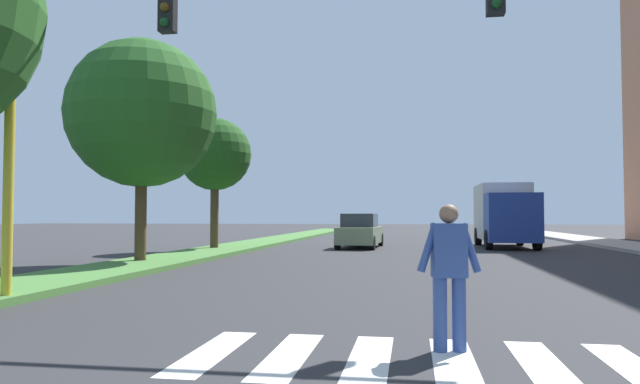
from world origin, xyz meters
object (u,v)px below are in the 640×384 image
Objects in this scene: sedan_midblock at (360,232)px; pedestrian_performer at (449,270)px; tree_far at (215,155)px; traffic_light_gantry at (169,49)px; truck_box_delivery at (504,214)px; tree_mid at (142,114)px.

pedestrian_performer is at bearing -82.09° from sedan_midblock.
tree_far is 15.48m from traffic_light_gantry.
traffic_light_gantry is 1.61× the size of truck_box_delivery.
tree_mid is 1.54× the size of sedan_midblock.
sedan_midblock is (6.08, 3.44, -3.45)m from tree_far.
tree_mid is 4.14× the size of pedestrian_performer.
pedestrian_performer reaches higher than sedan_midblock.
truck_box_delivery is (12.91, 12.11, -3.14)m from tree_mid.
sedan_midblock is (-2.87, 20.67, -0.17)m from pedestrian_performer.
sedan_midblock is 7.16m from truck_box_delivery.
tree_far reaches higher than sedan_midblock.
tree_far is (-0.09, 7.08, -0.57)m from tree_mid.
tree_far is 19.69m from pedestrian_performer.
tree_mid reaches higher than truck_box_delivery.
pedestrian_performer is (4.51, -2.39, -3.47)m from traffic_light_gantry.
tree_mid is at bearing -89.25° from tree_far.
truck_box_delivery is (4.05, 22.26, 0.70)m from pedestrian_performer.
sedan_midblock is at bearing -167.05° from truck_box_delivery.
tree_mid is 7.10m from tree_far.
traffic_light_gantry is 21.81m from truck_box_delivery.
tree_far is at bearing 90.75° from tree_mid.
tree_mid is 1.13× the size of truck_box_delivery.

